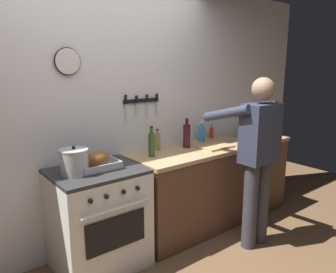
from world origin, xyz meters
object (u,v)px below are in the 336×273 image
Objects in this scene: stove at (99,218)px; bottle_olive_oil at (152,144)px; bottle_wine_red at (187,135)px; bottle_vinegar at (157,141)px; cutting_board at (216,147)px; stock_pot at (74,162)px; bottle_dish_soap at (201,133)px; bottle_hot_sauce at (211,133)px; roasting_pan at (97,161)px; person_cook at (257,152)px.

stove is 0.84m from bottle_olive_oil.
bottle_olive_oil is 0.51m from bottle_wine_red.
cutting_board is at bearing -28.94° from bottle_vinegar.
bottle_dish_soap is (1.62, 0.21, -0.01)m from stock_pot.
stove is at bearing 1.44° from stock_pot.
bottle_dish_soap is (-0.20, -0.04, 0.02)m from bottle_hot_sauce.
cutting_board is 0.76m from bottle_olive_oil.
bottle_hot_sauce is 0.75× the size of bottle_dish_soap.
roasting_pan reaches higher than cutting_board.
roasting_pan is 1.18× the size of bottle_olive_oil.
stock_pot is (-0.21, -0.01, 0.04)m from roasting_pan.
bottle_vinegar is at bearing -179.98° from bottle_dish_soap.
person_cook is 0.89m from bottle_hot_sauce.
stove is 2.56× the size of roasting_pan.
bottle_vinegar is 0.33m from bottle_wine_red.
bottle_vinegar reaches higher than cutting_board.
cutting_board is at bearing -4.73° from roasting_pan.
bottle_dish_soap is at bearing 17.53° from bottle_wine_red.
stove is 1.54m from bottle_dish_soap.
stock_pot is 0.76× the size of bottle_wine_red.
bottle_vinegar is at bearing 32.71° from person_cook.
roasting_pan is 2.06× the size of bottle_hot_sauce.
stock_pot is at bearing -172.44° from bottle_hot_sauce.
bottle_wine_red is (-0.23, 0.21, 0.12)m from cutting_board.
roasting_pan is 0.98× the size of cutting_board.
roasting_pan is 1.10m from bottle_wine_red.
roasting_pan is 0.21m from stock_pot.
bottle_vinegar is at bearing 13.99° from roasting_pan.
bottle_vinegar is at bearing 40.27° from bottle_olive_oil.
stove is at bearing 175.59° from cutting_board.
bottle_hot_sauce is (1.62, 0.23, 0.00)m from roasting_pan.
roasting_pan is at bearing 3.05° from stock_pot.
bottle_hot_sauce is 0.21m from bottle_dish_soap.
person_cook reaches higher than bottle_olive_oil.
stock_pot is at bearing 65.96° from person_cook.
roasting_pan is 1.59× the size of bottle_vinegar.
stove is at bearing -172.00° from bottle_dish_soap.
cutting_board is at bearing 0.72° from person_cook.
bottle_dish_soap is 0.33m from bottle_wine_red.
stove is 1.73m from bottle_hot_sauce.
bottle_olive_oil reaches higher than bottle_hot_sauce.
roasting_pan is at bearing -172.15° from bottle_dish_soap.
bottle_dish_soap reaches higher than roasting_pan.
bottle_olive_oil is (-0.77, 0.66, 0.07)m from person_cook.
bottle_hot_sauce is at bearing 50.19° from cutting_board.
person_cook is at bearing -106.53° from bottle_hot_sauce.
person_cook is at bearing -24.61° from roasting_pan.
bottle_hot_sauce is at bearing 10.09° from bottle_dish_soap.
stove is 0.52m from roasting_pan.
person_cook reaches higher than bottle_hot_sauce.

